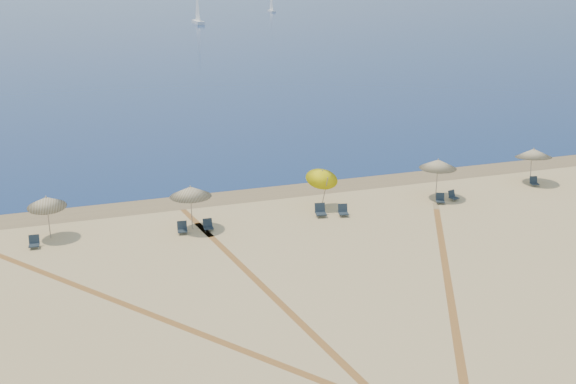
% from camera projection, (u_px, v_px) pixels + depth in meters
% --- Properties ---
extents(ocean, '(500.00, 500.00, 0.00)m').
position_uv_depth(ocean, '(91.00, 6.00, 223.96)').
color(ocean, '#0C2151').
rests_on(ocean, ground).
extents(wet_sand, '(500.00, 500.00, 0.00)m').
position_uv_depth(wet_sand, '(268.00, 192.00, 43.53)').
color(wet_sand, olive).
rests_on(wet_sand, ground).
extents(umbrella_1, '(2.02, 2.06, 2.40)m').
position_uv_depth(umbrella_1, '(46.00, 202.00, 35.73)').
color(umbrella_1, gray).
rests_on(umbrella_1, ground).
extents(umbrella_2, '(2.28, 2.28, 2.50)m').
position_uv_depth(umbrella_2, '(191.00, 192.00, 36.91)').
color(umbrella_2, gray).
rests_on(umbrella_2, ground).
extents(umbrella_3, '(1.92, 1.98, 2.67)m').
position_uv_depth(umbrella_3, '(322.00, 175.00, 40.14)').
color(umbrella_3, gray).
rests_on(umbrella_3, ground).
extents(umbrella_4, '(2.30, 2.30, 2.53)m').
position_uv_depth(umbrella_4, '(438.00, 164.00, 41.82)').
color(umbrella_4, gray).
rests_on(umbrella_4, ground).
extents(umbrella_5, '(2.35, 2.39, 2.43)m').
position_uv_depth(umbrella_5, '(534.00, 153.00, 44.79)').
color(umbrella_5, gray).
rests_on(umbrella_5, ground).
extents(chair_2, '(0.56, 0.65, 0.63)m').
position_uv_depth(chair_2, '(34.00, 242.00, 35.07)').
color(chair_2, black).
rests_on(chair_2, ground).
extents(chair_3, '(0.59, 0.67, 0.63)m').
position_uv_depth(chair_3, '(182.00, 228.00, 36.92)').
color(chair_3, black).
rests_on(chair_3, ground).
extents(chair_4, '(0.53, 0.62, 0.62)m').
position_uv_depth(chair_4, '(208.00, 225.00, 37.33)').
color(chair_4, black).
rests_on(chair_4, ground).
extents(chair_5, '(0.71, 0.79, 0.73)m').
position_uv_depth(chair_5, '(320.00, 211.00, 39.38)').
color(chair_5, black).
rests_on(chair_5, ground).
extents(chair_6, '(0.66, 0.74, 0.66)m').
position_uv_depth(chair_6, '(343.00, 211.00, 39.46)').
color(chair_6, black).
rests_on(chair_6, ground).
extents(chair_7, '(0.70, 0.74, 0.61)m').
position_uv_depth(chair_7, '(440.00, 199.00, 41.49)').
color(chair_7, black).
rests_on(chair_7, ground).
extents(chair_8, '(0.62, 0.68, 0.60)m').
position_uv_depth(chair_8, '(453.00, 196.00, 42.03)').
color(chair_8, black).
rests_on(chair_8, ground).
extents(chair_9, '(0.63, 0.69, 0.60)m').
position_uv_depth(chair_9, '(534.00, 182.00, 44.73)').
color(chair_9, black).
rests_on(chair_9, ground).
extents(sailboat_0, '(1.16, 4.27, 6.33)m').
position_uv_depth(sailboat_0, '(271.00, 5.00, 195.55)').
color(sailboat_0, white).
rests_on(sailboat_0, ocean).
extents(sailboat_1, '(1.78, 6.70, 9.95)m').
position_uv_depth(sailboat_1, '(198.00, 10.00, 158.66)').
color(sailboat_1, white).
rests_on(sailboat_1, ocean).
extents(tire_tracks, '(51.18, 44.37, 0.00)m').
position_uv_depth(tire_tracks, '(287.00, 308.00, 28.97)').
color(tire_tracks, tan).
rests_on(tire_tracks, ground).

